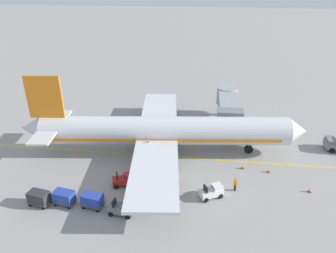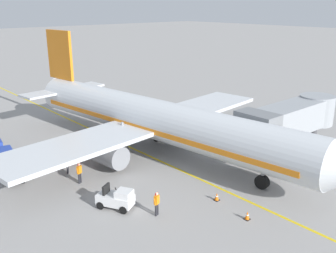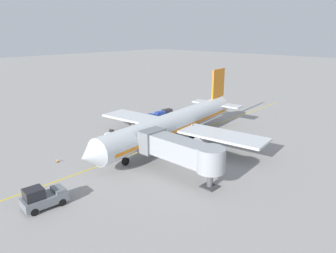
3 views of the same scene
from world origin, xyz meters
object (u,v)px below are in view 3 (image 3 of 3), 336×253
at_px(safety_cone_wing_tip, 95,159).
at_px(pushback_tractor, 43,198).
at_px(safety_cone_nose_left, 114,154).
at_px(baggage_tug_spare, 156,125).
at_px(ground_crew_wing_walker, 102,140).
at_px(baggage_tug_trailing, 110,136).
at_px(baggage_cart_second_in_train, 160,115).
at_px(baggage_tug_lead, 135,121).
at_px(baggage_cart_front, 149,117).
at_px(jet_bridge, 180,150).
at_px(ground_crew_marshaller, 143,126).
at_px(parked_airliner, 174,124).
at_px(baggage_cart_third_in_train, 167,112).
at_px(safety_cone_nose_right, 57,160).
at_px(ground_crew_loader, 133,128).

bearing_deg(safety_cone_wing_tip, pushback_tractor, 121.46).
height_order(safety_cone_nose_left, safety_cone_wing_tip, same).
bearing_deg(baggage_tug_spare, ground_crew_wing_walker, 92.58).
height_order(baggage_tug_trailing, baggage_cart_second_in_train, baggage_tug_trailing).
bearing_deg(baggage_tug_lead, ground_crew_wing_walker, 114.91).
xyz_separation_m(baggage_cart_front, safety_cone_wing_tip, (-8.79, 19.00, -0.66)).
distance_m(pushback_tractor, safety_cone_wing_tip, 12.66).
relative_size(baggage_tug_trailing, safety_cone_nose_left, 4.69).
relative_size(jet_bridge, baggage_cart_front, 4.15).
bearing_deg(baggage_cart_second_in_train, baggage_tug_spare, 127.05).
relative_size(ground_crew_wing_walker, ground_crew_marshaller, 1.00).
bearing_deg(safety_cone_nose_left, parked_airliner, -104.18).
relative_size(baggage_tug_lead, baggage_tug_trailing, 0.94).
bearing_deg(pushback_tractor, baggage_cart_second_in_train, -65.04).
distance_m(baggage_cart_second_in_train, ground_crew_wing_walker, 18.37).
bearing_deg(ground_crew_wing_walker, baggage_cart_third_in_train, -76.14).
xyz_separation_m(baggage_cart_third_in_train, safety_cone_nose_left, (-9.53, 21.60, -0.66)).
bearing_deg(safety_cone_nose_right, ground_crew_loader, -81.93).
bearing_deg(ground_crew_marshaller, safety_cone_wing_tip, 110.77).
height_order(baggage_tug_trailing, ground_crew_wing_walker, ground_crew_wing_walker).
bearing_deg(ground_crew_loader, baggage_tug_lead, -44.48).
height_order(baggage_cart_front, safety_cone_nose_left, baggage_cart_front).
relative_size(ground_crew_marshaller, safety_cone_nose_left, 2.86).
distance_m(ground_crew_marshaller, safety_cone_nose_right, 18.34).
bearing_deg(pushback_tractor, baggage_tug_lead, -58.89).
bearing_deg(parked_airliner, ground_crew_marshaller, -6.13).
xyz_separation_m(ground_crew_loader, safety_cone_nose_right, (-2.25, 15.88, -0.66)).
bearing_deg(safety_cone_nose_left, ground_crew_marshaller, -62.63).
bearing_deg(safety_cone_nose_left, safety_cone_nose_right, 61.64).
distance_m(ground_crew_wing_walker, ground_crew_loader, 7.82).
distance_m(baggage_cart_front, baggage_cart_third_in_train, 5.63).
xyz_separation_m(baggage_cart_second_in_train, ground_crew_wing_walker, (-4.60, 17.78, 0.00)).
relative_size(parked_airliner, jet_bridge, 3.02).
height_order(jet_bridge, baggage_tug_lead, jet_bridge).
relative_size(ground_crew_wing_walker, ground_crew_loader, 1.00).
xyz_separation_m(pushback_tractor, baggage_tug_trailing, (12.16, -17.64, -0.39)).
bearing_deg(jet_bridge, safety_cone_nose_left, 7.86).
xyz_separation_m(pushback_tractor, ground_crew_wing_walker, (10.69, -15.08, -0.15)).
relative_size(baggage_tug_trailing, ground_crew_marshaller, 1.64).
distance_m(baggage_tug_spare, safety_cone_nose_left, 14.63).
bearing_deg(pushback_tractor, safety_cone_nose_left, -65.88).
bearing_deg(baggage_tug_spare, safety_cone_nose_right, 93.71).
relative_size(baggage_cart_third_in_train, safety_cone_nose_right, 5.04).
xyz_separation_m(safety_cone_nose_right, safety_cone_wing_tip, (-3.32, -3.90, 0.00)).
distance_m(pushback_tractor, ground_crew_loader, 25.81).
xyz_separation_m(baggage_tug_spare, safety_cone_nose_right, (-1.34, 20.64, -0.42)).
xyz_separation_m(baggage_tug_trailing, ground_crew_wing_walker, (-1.46, 2.56, 0.24)).
xyz_separation_m(baggage_cart_second_in_train, baggage_cart_third_in_train, (0.41, -2.53, 0.00)).
distance_m(baggage_tug_spare, ground_crew_wing_walker, 12.44).
bearing_deg(baggage_cart_front, safety_cone_nose_right, 103.41).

